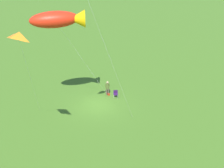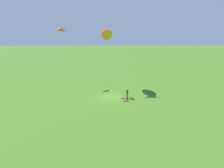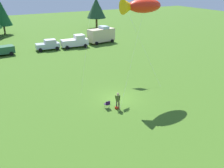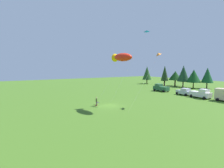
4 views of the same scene
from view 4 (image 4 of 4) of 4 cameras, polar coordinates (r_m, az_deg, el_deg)
name	(u,v)px [view 4 (image 4 of 4)]	position (r m, az deg, el deg)	size (l,w,h in m)	color
ground_plane	(109,106)	(35.39, -0.99, -7.09)	(160.00, 160.00, 0.00)	#3F681E
person_kite_flyer	(96,101)	(35.22, -5.09, -5.48)	(0.54, 0.43, 1.74)	brown
folding_chair	(97,102)	(36.34, -4.85, -5.98)	(0.50, 0.50, 0.82)	#2F1446
backpack_on_grass	(96,105)	(35.52, -5.14, -6.88)	(0.32, 0.22, 0.22)	#AA2911
truck_green_flatbed	(161,88)	(57.67, 15.60, -1.20)	(5.14, 2.72, 2.34)	#285A39
car_silver_compact	(184,92)	(52.14, 22.51, -2.31)	(4.31, 2.43, 1.89)	#B5BEC9
truck_white_pickup	(201,94)	(48.91, 27.05, -2.83)	(5.10, 2.63, 2.34)	silver
treeline_distant	(192,75)	(69.95, 24.60, 2.73)	(51.84, 10.16, 8.25)	#4A3B1D
kite_large_fish	(121,57)	(32.25, 3.09, 8.69)	(7.08, 4.41, 10.30)	red
kite_delta_teal	(146,32)	(38.44, 11.16, 16.44)	(5.69, 6.06, 15.44)	teal
kite_delta_orange	(158,54)	(35.58, 14.73, 9.37)	(2.04, 8.71, 10.65)	orange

